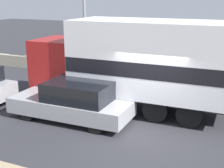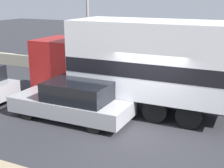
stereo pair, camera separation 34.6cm
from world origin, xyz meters
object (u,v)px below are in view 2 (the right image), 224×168
(pedestrian, at_px, (78,61))
(street_lamp, at_px, (87,9))
(car_hatchback, at_px, (74,101))
(box_truck, at_px, (137,62))

(pedestrian, bearing_deg, street_lamp, -30.58)
(car_hatchback, bearing_deg, street_lamp, -66.09)
(box_truck, height_order, car_hatchback, box_truck)
(box_truck, distance_m, pedestrian, 6.38)
(box_truck, xyz_separation_m, car_hatchback, (-1.71, -1.87, -1.23))
(box_truck, relative_size, car_hatchback, 1.79)
(car_hatchback, distance_m, pedestrian, 6.57)
(street_lamp, distance_m, box_truck, 5.41)
(street_lamp, xyz_separation_m, pedestrian, (-1.02, 0.60, -2.85))
(car_hatchback, bearing_deg, box_truck, -132.52)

